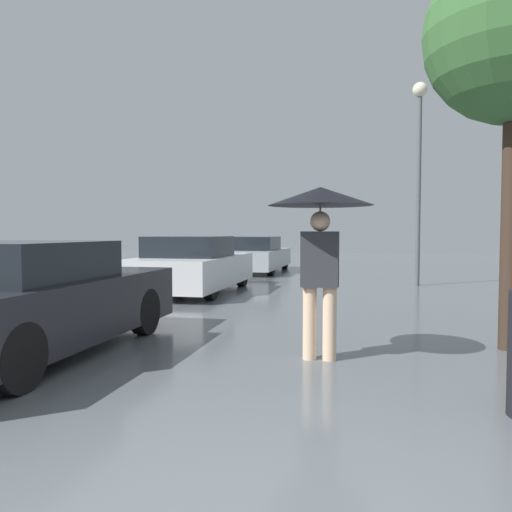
{
  "coord_description": "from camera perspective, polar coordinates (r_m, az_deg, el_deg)",
  "views": [
    {
      "loc": [
        0.49,
        -1.75,
        1.35
      ],
      "look_at": [
        -0.66,
        3.49,
        1.09
      ],
      "focal_mm": 35.0,
      "sensor_mm": 36.0,
      "label": 1
    }
  ],
  "objects": [
    {
      "name": "pedestrian",
      "position": [
        5.26,
        7.35,
        4.13
      ],
      "size": [
        1.1,
        1.1,
        1.82
      ],
      "color": "beige",
      "rests_on": "ground_plane"
    },
    {
      "name": "parked_car_nearest",
      "position": [
        6.04,
        -24.42,
        -4.73
      ],
      "size": [
        1.71,
        3.99,
        1.25
      ],
      "color": "black",
      "rests_on": "ground_plane"
    },
    {
      "name": "parked_car_middle",
      "position": [
        11.34,
        -7.29,
        -1.13
      ],
      "size": [
        1.84,
        4.14,
        1.25
      ],
      "color": "silver",
      "rests_on": "ground_plane"
    },
    {
      "name": "street_lamp",
      "position": [
        13.28,
        18.16,
        11.99
      ],
      "size": [
        0.37,
        0.37,
        5.04
      ],
      "color": "#515456",
      "rests_on": "ground_plane"
    },
    {
      "name": "parked_car_farthest",
      "position": [
        16.9,
        -0.26,
        0.08
      ],
      "size": [
        1.86,
        4.43,
        1.19
      ],
      "color": "#9EA3A8",
      "rests_on": "ground_plane"
    }
  ]
}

